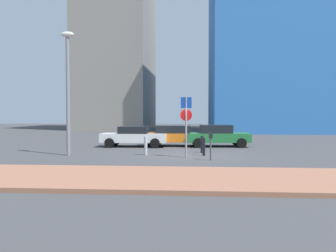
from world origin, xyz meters
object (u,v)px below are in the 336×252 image
at_px(street_lamp, 68,82).
at_px(traffic_bollard_mid, 204,147).
at_px(parked_car_orange, 174,135).
at_px(traffic_bollard_near, 202,144).
at_px(parked_car_white, 134,136).
at_px(parked_car_green, 217,135).
at_px(traffic_bollard_far, 146,146).
at_px(parking_meter, 211,142).
at_px(parking_sign_post, 186,119).

distance_m(street_lamp, traffic_bollard_mid, 8.01).
xyz_separation_m(parked_car_orange, traffic_bollard_near, (1.81, -4.13, -0.27)).
relative_size(parked_car_white, parked_car_green, 1.03).
relative_size(traffic_bollard_mid, traffic_bollard_far, 0.94).
relative_size(parked_car_white, street_lamp, 0.67).
distance_m(parking_meter, traffic_bollard_far, 3.89).
xyz_separation_m(parking_sign_post, traffic_bollard_mid, (0.92, 0.79, -1.47)).
bearing_deg(parked_car_orange, parked_car_white, -164.87).
relative_size(parked_car_white, traffic_bollard_mid, 4.65).
distance_m(parked_car_orange, parking_sign_post, 6.45).
distance_m(parked_car_green, parking_meter, 7.17).
bearing_deg(parked_car_green, traffic_bollard_near, -105.71).
relative_size(parking_meter, traffic_bollard_near, 1.37).
xyz_separation_m(parking_sign_post, traffic_bollard_far, (-2.19, 0.86, -1.44)).
relative_size(parked_car_green, traffic_bollard_mid, 4.53).
relative_size(parking_sign_post, parking_meter, 2.31).
xyz_separation_m(parked_car_orange, street_lamp, (-5.35, -5.83, 3.15)).
height_order(traffic_bollard_mid, traffic_bollard_far, traffic_bollard_far).
bearing_deg(parking_meter, parking_sign_post, 139.88).
xyz_separation_m(parked_car_orange, traffic_bollard_far, (-1.23, -5.41, -0.25)).
height_order(parking_sign_post, street_lamp, street_lamp).
bearing_deg(parked_car_white, parking_meter, -53.55).
bearing_deg(parked_car_green, street_lamp, -145.53).
distance_m(parked_car_orange, traffic_bollard_mid, 5.80).
bearing_deg(parked_car_green, parked_car_orange, 177.16).
xyz_separation_m(parking_sign_post, parking_meter, (1.20, -1.01, -1.08)).
xyz_separation_m(parking_meter, traffic_bollard_near, (-0.34, 3.15, -0.38)).
xyz_separation_m(parking_sign_post, traffic_bollard_near, (0.85, 2.14, -1.46)).
height_order(parked_car_orange, traffic_bollard_mid, parked_car_orange).
bearing_deg(parked_car_white, parked_car_orange, 15.13).
distance_m(parked_car_green, traffic_bollard_far, 6.72).
relative_size(parking_meter, traffic_bollard_far, 1.33).
xyz_separation_m(street_lamp, traffic_bollard_far, (4.11, 0.42, -3.40)).
bearing_deg(parked_car_white, traffic_bollard_mid, -46.16).
xyz_separation_m(parked_car_green, parking_meter, (-0.78, -7.13, 0.10)).
distance_m(parking_meter, traffic_bollard_mid, 1.86).
distance_m(parked_car_white, traffic_bollard_far, 4.91).
relative_size(street_lamp, traffic_bollard_far, 6.53).
bearing_deg(parked_car_orange, parking_meter, -73.49).
height_order(parked_car_orange, traffic_bollard_far, parked_car_orange).
bearing_deg(parking_meter, parked_car_white, 126.45).
xyz_separation_m(parked_car_white, traffic_bollard_mid, (4.57, -4.75, -0.24)).
height_order(traffic_bollard_near, traffic_bollard_far, traffic_bollard_far).
height_order(parked_car_orange, parking_sign_post, parking_sign_post).
xyz_separation_m(parked_car_orange, parked_car_green, (2.94, -0.15, 0.02)).
height_order(parked_car_white, parking_sign_post, parking_sign_post).
bearing_deg(parking_sign_post, parking_meter, -40.12).
relative_size(parked_car_white, traffic_bollard_far, 4.39).
distance_m(street_lamp, traffic_bollard_far, 5.35).
bearing_deg(traffic_bollard_far, parking_meter, -28.79).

